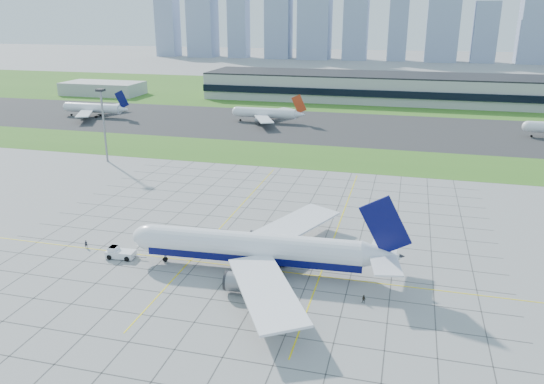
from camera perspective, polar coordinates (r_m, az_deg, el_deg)
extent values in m
plane|color=gray|center=(113.83, -3.71, -7.51)|extent=(1400.00, 1400.00, 0.00)
cube|color=#376C1F|center=(196.15, 4.50, 3.82)|extent=(700.00, 35.00, 0.04)
cube|color=#383838|center=(249.08, 6.79, 6.95)|extent=(700.00, 75.00, 0.04)
cube|color=#376C1F|center=(356.84, 9.33, 10.38)|extent=(700.00, 145.00, 0.04)
cube|color=#474744|center=(142.96, -21.04, -3.16)|extent=(0.18, 130.00, 0.02)
cube|color=#474744|center=(138.60, -18.33, -3.53)|extent=(0.18, 130.00, 0.02)
cube|color=#474744|center=(134.57, -15.44, -3.91)|extent=(0.18, 130.00, 0.02)
cube|color=#474744|center=(130.91, -12.39, -4.30)|extent=(0.18, 130.00, 0.02)
cube|color=#474744|center=(127.65, -9.17, -4.70)|extent=(0.18, 130.00, 0.02)
cube|color=#474744|center=(124.81, -5.78, -5.11)|extent=(0.18, 130.00, 0.02)
cube|color=#474744|center=(122.44, -2.25, -5.51)|extent=(0.18, 130.00, 0.02)
cube|color=#474744|center=(120.55, 1.41, -5.91)|extent=(0.18, 130.00, 0.02)
cube|color=#474744|center=(119.16, 5.18, -6.29)|extent=(0.18, 130.00, 0.02)
cube|color=#474744|center=(118.30, 9.03, -6.65)|extent=(0.18, 130.00, 0.02)
cube|color=#474744|center=(117.98, 12.92, -6.98)|extent=(0.18, 130.00, 0.02)
cube|color=#474744|center=(118.21, 16.82, -7.29)|extent=(0.18, 130.00, 0.02)
cube|color=#474744|center=(118.97, 20.69, -7.55)|extent=(0.18, 130.00, 0.02)
cube|color=#474744|center=(82.55, -12.89, -19.30)|extent=(110.00, 0.18, 0.02)
cube|color=#474744|center=(88.24, -10.45, -16.32)|extent=(110.00, 0.18, 0.02)
cube|color=#474744|center=(94.27, -8.38, -13.69)|extent=(110.00, 0.18, 0.02)
cube|color=#474744|center=(100.57, -6.60, -11.37)|extent=(110.00, 0.18, 0.02)
cube|color=#474744|center=(107.10, -5.06, -9.32)|extent=(110.00, 0.18, 0.02)
cube|color=#474744|center=(113.82, -3.71, -7.51)|extent=(110.00, 0.18, 0.02)
cube|color=#474744|center=(120.70, -2.52, -5.89)|extent=(110.00, 0.18, 0.02)
cube|color=#474744|center=(127.70, -1.47, -4.45)|extent=(110.00, 0.18, 0.02)
cube|color=#474744|center=(134.82, -0.54, -3.15)|extent=(110.00, 0.18, 0.02)
cube|color=#474744|center=(142.03, 0.30, -1.99)|extent=(110.00, 0.18, 0.02)
cube|color=#474744|center=(149.32, 1.06, -0.94)|extent=(110.00, 0.18, 0.02)
cube|color=#474744|center=(156.68, 1.75, 0.01)|extent=(110.00, 0.18, 0.02)
cube|color=#474744|center=(164.10, 2.38, 0.88)|extent=(110.00, 0.18, 0.02)
cube|color=#474744|center=(171.58, 2.95, 1.67)|extent=(110.00, 0.18, 0.02)
cube|color=yellow|center=(112.13, -4.03, -7.94)|extent=(120.00, 0.25, 0.03)
cube|color=yellow|center=(134.09, -5.12, -3.35)|extent=(0.25, 100.00, 0.03)
cube|color=yellow|center=(127.95, 6.82, -4.53)|extent=(0.25, 100.00, 0.03)
cube|color=#B7B7B2|center=(329.63, 16.00, 10.56)|extent=(260.00, 42.00, 15.00)
cube|color=black|center=(308.40, 16.04, 9.94)|extent=(260.00, 1.00, 4.00)
cube|color=black|center=(328.70, 16.13, 11.92)|extent=(260.00, 42.00, 0.80)
cube|color=#B7B7B2|center=(365.22, -17.72, 10.57)|extent=(50.00, 25.00, 8.00)
cylinder|color=gray|center=(195.31, -17.61, 6.70)|extent=(0.70, 0.70, 25.00)
cube|color=black|center=(193.26, -17.98, 10.38)|extent=(2.50, 2.50, 0.80)
cube|color=#8D9CB9|center=(682.05, -11.14, 17.02)|extent=(24.00, 21.60, 68.00)
cube|color=#8D9CB9|center=(648.62, -3.63, 18.43)|extent=(22.00, 19.80, 95.00)
cube|color=#8D9CB9|center=(626.77, 4.62, 17.44)|extent=(35.00, 31.50, 74.00)
cube|color=#8D9CB9|center=(620.22, 9.11, 19.30)|extent=(26.00, 23.40, 118.00)
cube|color=#8D9CB9|center=(617.08, 13.49, 17.65)|extent=(20.00, 18.00, 88.00)
cube|color=#8D9CB9|center=(621.06, 21.93, 15.65)|extent=(24.00, 21.60, 62.00)
cylinder|color=white|center=(108.04, -1.94, -5.86)|extent=(43.98, 8.05, 5.70)
cube|color=#060945|center=(108.80, -1.93, -6.72)|extent=(43.96, 7.67, 1.52)
ellipsoid|color=white|center=(114.73, -12.66, -4.81)|extent=(9.42, 6.19, 5.70)
cube|color=black|center=(115.38, -13.63, -4.49)|extent=(2.25, 3.15, 0.57)
cone|color=white|center=(105.43, 11.60, -6.74)|extent=(7.89, 5.82, 5.42)
cube|color=#060945|center=(102.90, 12.10, -3.54)|extent=(10.38, 1.03, 12.14)
cube|color=white|center=(121.09, 2.37, -3.55)|extent=(18.26, 27.86, 0.92)
cube|color=white|center=(94.09, -0.67, -10.45)|extent=(20.43, 27.43, 0.92)
cylinder|color=slate|center=(118.08, -0.80, -5.14)|extent=(6.37, 3.94, 3.61)
cylinder|color=slate|center=(100.64, -3.25, -9.65)|extent=(6.37, 3.94, 3.61)
cylinder|color=gray|center=(115.49, -11.43, -6.79)|extent=(0.36, 0.36, 2.47)
cylinder|color=black|center=(115.79, -11.41, -7.11)|extent=(1.07, 0.53, 1.05)
cylinder|color=black|center=(111.84, 0.84, -7.62)|extent=(1.30, 1.21, 1.24)
cylinder|color=black|center=(106.52, 0.23, -9.04)|extent=(1.30, 1.21, 1.24)
cube|color=white|center=(119.59, -15.94, -6.41)|extent=(6.26, 3.18, 1.43)
cube|color=white|center=(119.90, -16.68, -5.88)|extent=(1.95, 2.34, 1.12)
cube|color=black|center=(119.82, -16.69, -5.79)|extent=(1.74, 2.12, 0.71)
cube|color=gray|center=(117.85, -14.02, -6.78)|extent=(3.06, 0.35, 0.18)
cylinder|color=black|center=(121.70, -16.50, -6.20)|extent=(1.15, 0.57, 1.12)
cylinder|color=black|center=(119.60, -17.09, -6.71)|extent=(1.15, 0.57, 1.12)
cylinder|color=black|center=(119.92, -14.77, -6.42)|extent=(1.15, 0.57, 1.12)
cylinder|color=black|center=(117.79, -15.33, -6.94)|extent=(1.15, 0.57, 1.12)
imported|color=black|center=(126.84, -19.36, -5.31)|extent=(0.77, 0.72, 1.78)
imported|color=black|center=(99.70, 9.85, -11.30)|extent=(0.89, 0.75, 1.64)
cylinder|color=white|center=(286.78, -18.66, 8.57)|extent=(29.77, 4.80, 4.80)
cube|color=#070A49|center=(277.39, -15.86, 9.57)|extent=(7.46, 0.40, 9.15)
cube|color=white|center=(294.96, -17.16, 8.82)|extent=(13.89, 20.66, 0.40)
cube|color=white|center=(276.75, -19.51, 7.97)|extent=(13.89, 20.66, 0.40)
cylinder|color=black|center=(287.93, -17.93, 7.87)|extent=(1.00, 1.00, 1.00)
cylinder|color=black|center=(284.29, -18.39, 7.69)|extent=(1.00, 1.00, 1.00)
cylinder|color=white|center=(258.03, -0.67, 8.50)|extent=(29.26, 4.80, 4.80)
cube|color=#B63314|center=(253.45, 2.92, 9.44)|extent=(7.46, 0.40, 9.15)
cube|color=white|center=(268.13, 0.38, 8.72)|extent=(13.89, 20.66, 0.40)
cube|color=white|center=(247.22, -0.89, 7.86)|extent=(13.89, 20.66, 0.40)
cylinder|color=black|center=(260.24, -0.02, 7.70)|extent=(1.00, 1.00, 1.00)
cylinder|color=black|center=(256.06, -0.27, 7.51)|extent=(1.00, 1.00, 1.00)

